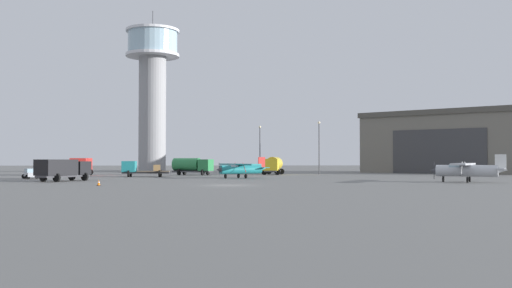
{
  "coord_description": "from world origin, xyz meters",
  "views": [
    {
      "loc": [
        -0.47,
        -57.06,
        2.54
      ],
      "look_at": [
        4.15,
        23.98,
        4.8
      ],
      "focal_mm": 40.01,
      "sensor_mm": 36.0,
      "label": 1
    }
  ],
  "objects_px": {
    "truck_flatbed_teal": "(139,169)",
    "light_post_centre": "(260,145)",
    "truck_fuel_tanker_yellow": "(273,165)",
    "traffic_cone_near_left": "(99,183)",
    "control_tower": "(152,83)",
    "airplane_teal": "(241,168)",
    "truck_box_red": "(81,165)",
    "car_silver": "(32,173)",
    "light_post_west": "(319,143)",
    "truck_box_black": "(63,169)",
    "truck_fuel_tanker_green": "(192,165)",
    "airplane_silver": "(467,169)"
  },
  "relations": [
    {
      "from": "truck_box_red",
      "to": "light_post_centre",
      "type": "relative_size",
      "value": 0.71
    },
    {
      "from": "airplane_teal",
      "to": "light_post_centre",
      "type": "distance_m",
      "value": 31.09
    },
    {
      "from": "truck_flatbed_teal",
      "to": "car_silver",
      "type": "xyz_separation_m",
      "value": [
        -12.81,
        -8.35,
        -0.43
      ]
    },
    {
      "from": "control_tower",
      "to": "truck_fuel_tanker_green",
      "type": "bearing_deg",
      "value": -68.61
    },
    {
      "from": "light_post_centre",
      "to": "car_silver",
      "type": "bearing_deg",
      "value": -135.54
    },
    {
      "from": "truck_box_black",
      "to": "light_post_west",
      "type": "bearing_deg",
      "value": -21.25
    },
    {
      "from": "airplane_teal",
      "to": "truck_box_red",
      "type": "bearing_deg",
      "value": -56.6
    },
    {
      "from": "airplane_teal",
      "to": "truck_box_black",
      "type": "height_order",
      "value": "airplane_teal"
    },
    {
      "from": "truck_fuel_tanker_yellow",
      "to": "car_silver",
      "type": "xyz_separation_m",
      "value": [
        -34.01,
        -20.45,
        -0.96
      ]
    },
    {
      "from": "airplane_silver",
      "to": "truck_fuel_tanker_yellow",
      "type": "bearing_deg",
      "value": -31.49
    },
    {
      "from": "car_silver",
      "to": "traffic_cone_near_left",
      "type": "bearing_deg",
      "value": 5.06
    },
    {
      "from": "truck_flatbed_teal",
      "to": "traffic_cone_near_left",
      "type": "bearing_deg",
      "value": 89.73
    },
    {
      "from": "truck_fuel_tanker_yellow",
      "to": "light_post_west",
      "type": "xyz_separation_m",
      "value": [
        8.23,
        1.42,
        3.8
      ]
    },
    {
      "from": "car_silver",
      "to": "airplane_silver",
      "type": "bearing_deg",
      "value": 47.44
    },
    {
      "from": "truck_box_black",
      "to": "light_post_centre",
      "type": "bearing_deg",
      "value": -4.43
    },
    {
      "from": "light_post_centre",
      "to": "traffic_cone_near_left",
      "type": "bearing_deg",
      "value": -110.12
    },
    {
      "from": "truck_flatbed_teal",
      "to": "light_post_centre",
      "type": "relative_size",
      "value": 0.77
    },
    {
      "from": "truck_box_black",
      "to": "light_post_centre",
      "type": "xyz_separation_m",
      "value": [
        26.04,
        40.56,
        3.89
      ]
    },
    {
      "from": "truck_box_red",
      "to": "car_silver",
      "type": "xyz_separation_m",
      "value": [
        -2.38,
        -16.39,
        -0.9
      ]
    },
    {
      "from": "car_silver",
      "to": "traffic_cone_near_left",
      "type": "height_order",
      "value": "car_silver"
    },
    {
      "from": "truck_fuel_tanker_yellow",
      "to": "truck_box_red",
      "type": "height_order",
      "value": "truck_fuel_tanker_yellow"
    },
    {
      "from": "truck_fuel_tanker_green",
      "to": "light_post_west",
      "type": "height_order",
      "value": "light_post_west"
    },
    {
      "from": "airplane_teal",
      "to": "truck_fuel_tanker_green",
      "type": "height_order",
      "value": "airplane_teal"
    },
    {
      "from": "truck_fuel_tanker_green",
      "to": "traffic_cone_near_left",
      "type": "height_order",
      "value": "truck_fuel_tanker_green"
    },
    {
      "from": "control_tower",
      "to": "traffic_cone_near_left",
      "type": "height_order",
      "value": "control_tower"
    },
    {
      "from": "light_post_centre",
      "to": "truck_flatbed_teal",
      "type": "bearing_deg",
      "value": -129.89
    },
    {
      "from": "truck_fuel_tanker_green",
      "to": "traffic_cone_near_left",
      "type": "bearing_deg",
      "value": -76.92
    },
    {
      "from": "truck_box_black",
      "to": "truck_fuel_tanker_green",
      "type": "bearing_deg",
      "value": 0.39
    },
    {
      "from": "truck_fuel_tanker_yellow",
      "to": "truck_box_black",
      "type": "relative_size",
      "value": 1.0
    },
    {
      "from": "control_tower",
      "to": "light_post_centre",
      "type": "distance_m",
      "value": 27.57
    },
    {
      "from": "truck_flatbed_teal",
      "to": "truck_fuel_tanker_yellow",
      "type": "bearing_deg",
      "value": -151.32
    },
    {
      "from": "airplane_teal",
      "to": "light_post_west",
      "type": "relative_size",
      "value": 1.02
    },
    {
      "from": "traffic_cone_near_left",
      "to": "truck_flatbed_teal",
      "type": "bearing_deg",
      "value": 90.75
    },
    {
      "from": "truck_fuel_tanker_yellow",
      "to": "light_post_centre",
      "type": "xyz_separation_m",
      "value": [
        -1.58,
        11.39,
        3.69
      ]
    },
    {
      "from": "truck_box_black",
      "to": "airplane_teal",
      "type": "bearing_deg",
      "value": -36.67
    },
    {
      "from": "car_silver",
      "to": "light_post_centre",
      "type": "bearing_deg",
      "value": 107.02
    },
    {
      "from": "traffic_cone_near_left",
      "to": "truck_box_red",
      "type": "bearing_deg",
      "value": 106.24
    },
    {
      "from": "airplane_silver",
      "to": "truck_box_red",
      "type": "distance_m",
      "value": 59.29
    },
    {
      "from": "truck_fuel_tanker_green",
      "to": "light_post_west",
      "type": "xyz_separation_m",
      "value": [
        22.0,
        4.41,
        3.89
      ]
    },
    {
      "from": "truck_fuel_tanker_yellow",
      "to": "light_post_centre",
      "type": "relative_size",
      "value": 0.81
    },
    {
      "from": "truck_flatbed_teal",
      "to": "car_silver",
      "type": "relative_size",
      "value": 1.48
    },
    {
      "from": "airplane_teal",
      "to": "truck_flatbed_teal",
      "type": "xyz_separation_m",
      "value": [
        -15.11,
        7.02,
        -0.2
      ]
    },
    {
      "from": "airplane_teal",
      "to": "light_post_west",
      "type": "height_order",
      "value": "light_post_west"
    },
    {
      "from": "airplane_teal",
      "to": "light_post_centre",
      "type": "bearing_deg",
      "value": -124.49
    },
    {
      "from": "truck_fuel_tanker_yellow",
      "to": "car_silver",
      "type": "relative_size",
      "value": 1.56
    },
    {
      "from": "truck_fuel_tanker_green",
      "to": "car_silver",
      "type": "distance_m",
      "value": 26.74
    },
    {
      "from": "car_silver",
      "to": "light_post_west",
      "type": "relative_size",
      "value": 0.5
    },
    {
      "from": "control_tower",
      "to": "truck_flatbed_teal",
      "type": "distance_m",
      "value": 38.1
    },
    {
      "from": "truck_box_black",
      "to": "truck_flatbed_teal",
      "type": "distance_m",
      "value": 18.25
    },
    {
      "from": "truck_flatbed_teal",
      "to": "truck_box_red",
      "type": "bearing_deg",
      "value": -38.66
    }
  ]
}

